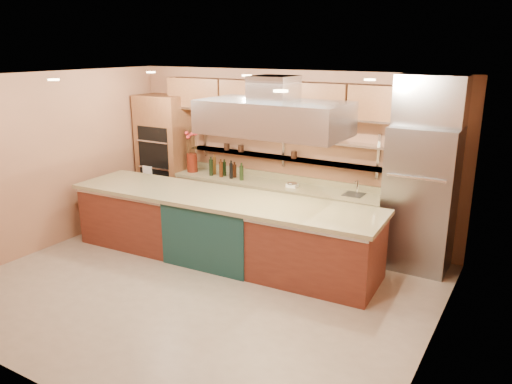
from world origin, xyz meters
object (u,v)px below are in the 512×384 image
Objects in this scene: kitchen_scale at (292,184)px; green_canister at (242,127)px; refrigerator at (420,199)px; flower_vase at (192,163)px; copper_kettle at (226,127)px; island at (221,228)px.

kitchen_scale is 0.99× the size of green_canister.
refrigerator is 12.13× the size of kitchen_scale.
refrigerator reaches higher than flower_vase.
refrigerator reaches higher than kitchen_scale.
copper_kettle is 0.35m from green_canister.
refrigerator is 0.43× the size of island.
copper_kettle is at bearing 176.26° from refrigerator.
refrigerator is 6.07× the size of flower_vase.
green_canister is (-1.10, 0.22, 0.82)m from kitchen_scale.
green_canister is (-0.52, 1.48, 1.30)m from island.
green_canister is (0.96, 0.22, 0.70)m from flower_vase.
island is at bearing -59.43° from copper_kettle.
island is at bearing -133.30° from kitchen_scale.
kitchen_scale is at bearing 62.49° from island.
flower_vase is (-4.13, 0.01, 0.05)m from refrigerator.
island is 2.14m from copper_kettle.
refrigerator is at bearing -4.16° from green_canister.
flower_vase is 2.00× the size of kitchen_scale.
kitchen_scale is (-2.06, 0.01, -0.07)m from refrigerator.
refrigerator is 2.06m from kitchen_scale.
copper_kettle is at bearing 180.00° from green_canister.
refrigerator is 2.97m from island.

